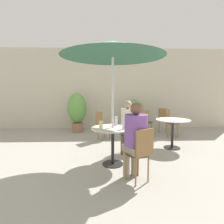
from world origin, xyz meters
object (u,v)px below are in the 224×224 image
at_px(bistro_chair_0, 141,150).
at_px(beer_glass_2, 101,125).
at_px(seated_person_1, 128,122).
at_px(potted_plant_0, 77,110).
at_px(beer_glass_1, 116,121).
at_px(bistro_chair_2, 145,120).
at_px(cafe_table_far, 173,125).
at_px(seated_person_0, 135,135).
at_px(cafe_table_near, 113,135).
at_px(beer_glass_0, 124,124).
at_px(bistro_chair_3, 171,120).
at_px(bistro_chair_4, 101,122).
at_px(potted_plant_1, 134,114).
at_px(bistro_chair_1, 130,130).
at_px(umbrella, 113,49).
at_px(bistro_chair_5, 163,118).

distance_m(bistro_chair_0, beer_glass_2, 0.90).
bearing_deg(seated_person_1, beer_glass_2, -98.09).
height_order(seated_person_1, potted_plant_0, potted_plant_0).
bearing_deg(beer_glass_1, bistro_chair_2, 61.54).
xyz_separation_m(cafe_table_far, bistro_chair_2, (-0.42, 1.16, -0.05)).
bearing_deg(seated_person_0, beer_glass_1, -101.99).
xyz_separation_m(bistro_chair_0, beer_glass_1, (-0.32, 0.95, 0.29)).
xyz_separation_m(cafe_table_far, beer_glass_2, (-1.73, -1.06, 0.22)).
bearing_deg(cafe_table_near, beer_glass_0, -35.91).
relative_size(cafe_table_far, beer_glass_1, 4.46).
bearing_deg(seated_person_0, bistro_chair_3, -149.15).
height_order(bistro_chair_2, bistro_chair_4, same).
bearing_deg(seated_person_0, potted_plant_1, -127.85).
bearing_deg(beer_glass_1, bistro_chair_0, -71.50).
bearing_deg(bistro_chair_0, cafe_table_far, -152.84).
relative_size(bistro_chair_1, bistro_chair_2, 1.00).
relative_size(beer_glass_2, umbrella, 0.06).
height_order(bistro_chair_2, seated_person_1, seated_person_1).
distance_m(beer_glass_0, beer_glass_1, 0.40).
height_order(potted_plant_0, potted_plant_1, potted_plant_0).
bearing_deg(beer_glass_0, seated_person_1, 78.17).
height_order(bistro_chair_1, potted_plant_1, potted_plant_1).
distance_m(bistro_chair_5, potted_plant_1, 0.98).
relative_size(bistro_chair_4, beer_glass_0, 4.62).
bearing_deg(beer_glass_0, potted_plant_0, 114.20).
relative_size(bistro_chair_3, seated_person_0, 0.69).
bearing_deg(seated_person_0, bistro_chair_0, 90.00).
distance_m(bistro_chair_2, umbrella, 2.87).
height_order(seated_person_0, seated_person_1, seated_person_0).
relative_size(bistro_chair_2, beer_glass_2, 5.71).
height_order(bistro_chair_0, beer_glass_0, beer_glass_0).
relative_size(bistro_chair_2, beer_glass_1, 4.64).
bearing_deg(umbrella, cafe_table_near, -165.96).
xyz_separation_m(cafe_table_far, bistro_chair_5, (0.30, 1.63, -0.05)).
distance_m(bistro_chair_2, bistro_chair_4, 1.40).
distance_m(bistro_chair_0, bistro_chair_5, 3.58).
relative_size(cafe_table_far, bistro_chair_2, 0.96).
xyz_separation_m(bistro_chair_1, bistro_chair_3, (1.45, 1.35, 0.00)).
height_order(bistro_chair_3, seated_person_1, seated_person_1).
xyz_separation_m(bistro_chair_1, beer_glass_2, (-0.64, -0.81, 0.28)).
distance_m(bistro_chair_2, beer_glass_0, 2.44).
height_order(cafe_table_far, beer_glass_0, beer_glass_0).
distance_m(bistro_chair_5, potted_plant_0, 2.95).
distance_m(bistro_chair_1, bistro_chair_3, 1.97).
distance_m(potted_plant_0, potted_plant_1, 2.00).
relative_size(cafe_table_near, bistro_chair_3, 0.96).
height_order(bistro_chair_5, beer_glass_1, beer_glass_1).
xyz_separation_m(beer_glass_1, potted_plant_0, (-1.20, 2.56, -0.03)).
relative_size(bistro_chair_1, seated_person_0, 0.69).
relative_size(bistro_chair_5, potted_plant_0, 0.62).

